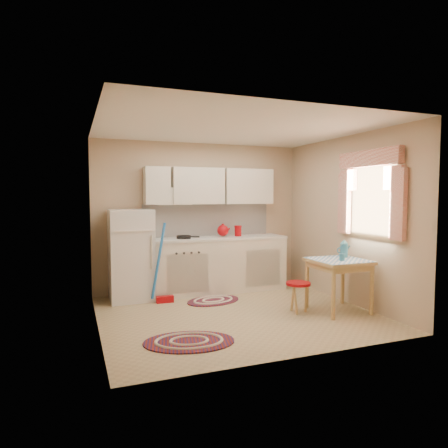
# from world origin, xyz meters

# --- Properties ---
(room_shell) EXTENTS (3.64, 3.60, 2.52)m
(room_shell) POSITION_xyz_m (0.16, 0.24, 1.60)
(room_shell) COLOR tan
(room_shell) RESTS_ON ground
(fridge) EXTENTS (0.65, 0.60, 1.40)m
(fridge) POSITION_xyz_m (-1.23, 1.25, 0.70)
(fridge) COLOR silver
(fridge) RESTS_ON ground
(broom) EXTENTS (0.29, 0.14, 1.20)m
(broom) POSITION_xyz_m (-0.79, 0.90, 0.60)
(broom) COLOR blue
(broom) RESTS_ON ground
(base_cabinets) EXTENTS (2.25, 0.60, 0.88)m
(base_cabinets) POSITION_xyz_m (0.23, 1.30, 0.44)
(base_cabinets) COLOR beige
(base_cabinets) RESTS_ON ground
(countertop) EXTENTS (2.27, 0.62, 0.04)m
(countertop) POSITION_xyz_m (0.23, 1.30, 0.90)
(countertop) COLOR silver
(countertop) RESTS_ON base_cabinets
(frying_pan) EXTENTS (0.30, 0.30, 0.05)m
(frying_pan) POSITION_xyz_m (-0.39, 1.25, 0.94)
(frying_pan) COLOR black
(frying_pan) RESTS_ON countertop
(red_kettle) EXTENTS (0.27, 0.25, 0.21)m
(red_kettle) POSITION_xyz_m (0.30, 1.30, 1.03)
(red_kettle) COLOR #9A050B
(red_kettle) RESTS_ON countertop
(red_canister) EXTENTS (0.13, 0.13, 0.16)m
(red_canister) POSITION_xyz_m (0.58, 1.30, 1.00)
(red_canister) COLOR #9A050B
(red_canister) RESTS_ON countertop
(table) EXTENTS (0.72, 0.72, 0.72)m
(table) POSITION_xyz_m (1.38, -0.40, 0.36)
(table) COLOR tan
(table) RESTS_ON ground
(stool) EXTENTS (0.39, 0.39, 0.42)m
(stool) POSITION_xyz_m (0.82, -0.26, 0.21)
(stool) COLOR #9A050B
(stool) RESTS_ON ground
(coffee_pot) EXTENTS (0.16, 0.15, 0.27)m
(coffee_pot) POSITION_xyz_m (1.55, -0.28, 0.86)
(coffee_pot) COLOR teal
(coffee_pot) RESTS_ON table
(mug) EXTENTS (0.09, 0.09, 0.10)m
(mug) POSITION_xyz_m (1.35, -0.50, 0.77)
(mug) COLOR teal
(mug) RESTS_ON table
(rug_center) EXTENTS (0.95, 0.74, 0.02)m
(rug_center) POSITION_xyz_m (-0.08, 0.71, 0.01)
(rug_center) COLOR maroon
(rug_center) RESTS_ON ground
(rug_left) EXTENTS (1.13, 0.88, 0.02)m
(rug_left) POSITION_xyz_m (-0.90, -0.82, 0.01)
(rug_left) COLOR maroon
(rug_left) RESTS_ON ground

